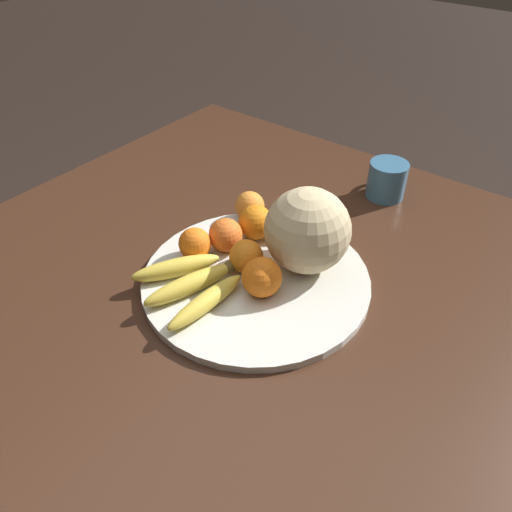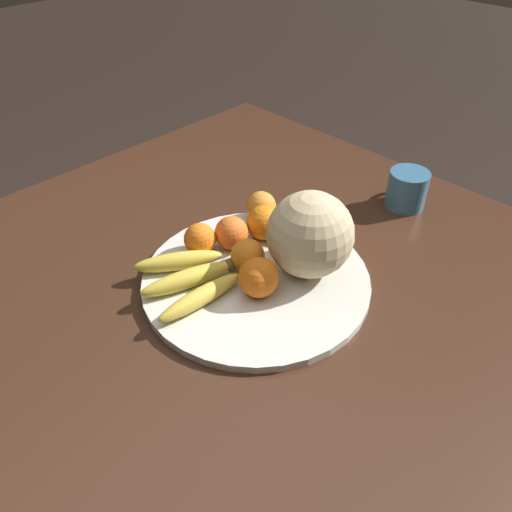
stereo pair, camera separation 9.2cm
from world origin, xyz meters
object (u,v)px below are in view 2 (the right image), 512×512
Objects in this scene: orange_front_left at (264,223)px; orange_front_right at (232,233)px; orange_mid_center at (248,256)px; ceramic_mug at (407,189)px; fruit_bowl at (256,279)px; melon at (310,235)px; banana_bunch at (189,277)px; kitchen_table at (262,314)px; orange_back_right at (295,224)px; orange_top_small at (261,206)px; orange_side_extra at (200,239)px; orange_back_left at (259,277)px.

orange_front_right is (0.02, 0.07, -0.00)m from orange_front_left.
orange_mid_center is 0.44m from ceramic_mug.
melon is at bearing -122.02° from fruit_bowl.
fruit_bowl is 0.13m from banana_bunch.
orange_back_right is at bearing -73.64° from kitchen_table.
banana_bunch is at bearing 91.88° from orange_front_left.
kitchen_table is 0.21m from melon.
orange_top_small is (0.03, -0.11, -0.00)m from orange_front_right.
kitchen_table is at bearing 168.76° from orange_front_right.
kitchen_table is 22.46× the size of orange_back_right.
orange_top_small is at bearing -41.49° from orange_front_left.
banana_bunch is 0.12m from orange_mid_center.
kitchen_table is at bearing 163.42° from banana_bunch.
melon is 0.20m from orange_top_small.
orange_mid_center is at bearing 125.78° from orange_top_small.
banana_bunch is at bearing 56.66° from melon.
melon is 0.22m from orange_side_extra.
orange_top_small reaches higher than banana_bunch.
orange_front_left is 0.17m from orange_back_left.
orange_back_left is 0.62× the size of ceramic_mug.
ceramic_mug is at bearing -110.78° from orange_front_right.
orange_back_left reaches higher than kitchen_table.
fruit_bowl is at bearing 57.01° from kitchen_table.
orange_front_right is (0.03, -0.14, 0.02)m from banana_bunch.
orange_back_left reaches higher than orange_back_right.
orange_back_right is at bearing -68.81° from orange_back_left.
orange_front_right reaches higher than orange_side_extra.
orange_front_left reaches higher than orange_mid_center.
melon is 0.13m from orange_back_left.
orange_top_small and orange_side_extra have the same top height.
kitchen_table is 6.39× the size of banana_bunch.
orange_mid_center reaches higher than fruit_bowl.
kitchen_table is 17.80× the size of orange_back_left.
orange_back_left is at bearing 126.03° from kitchen_table.
orange_back_left is at bearing 143.04° from banana_bunch.
orange_side_extra is (0.19, 0.11, -0.05)m from melon.
orange_mid_center is 0.89× the size of orange_back_left.
orange_front_left is 0.11m from orange_mid_center.
orange_front_left is at bearing -62.18° from orange_mid_center.
ceramic_mug is (0.00, -0.35, -0.05)m from melon.
orange_front_right is at bearing -118.90° from orange_side_extra.
kitchen_table is at bearing -165.76° from orange_side_extra.
fruit_bowl is at bearing 169.59° from orange_mid_center.
orange_back_right is 0.30m from ceramic_mug.
banana_bunch is 0.56m from ceramic_mug.
orange_front_right is at bearing 69.22° from ceramic_mug.
melon is at bearing -121.88° from kitchen_table.
orange_back_right is at bearing -119.13° from orange_front_right.
ceramic_mug is (-0.12, -0.54, 0.01)m from banana_bunch.
orange_front_right is at bearing -19.92° from orange_mid_center.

